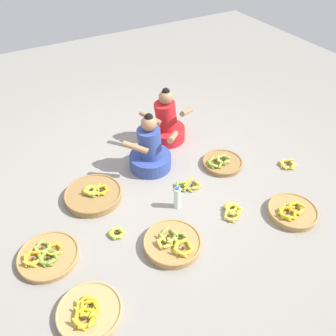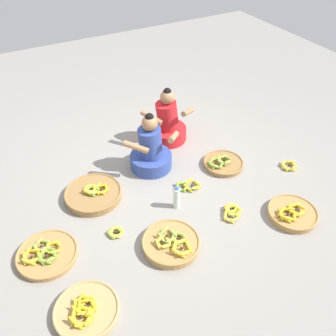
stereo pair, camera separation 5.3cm
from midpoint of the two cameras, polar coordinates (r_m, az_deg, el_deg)
ground_plane at (r=4.34m, az=-1.65°, el=-2.07°), size 10.00×10.00×0.00m
vendor_woman_front at (r=4.40m, az=-3.19°, el=2.69°), size 0.75×0.52×0.77m
vendor_woman_behind at (r=4.90m, az=-0.62°, el=7.05°), size 0.74×0.53×0.78m
banana_basket_back_right at (r=3.63m, az=0.30°, el=-11.85°), size 0.58×0.58×0.16m
banana_basket_mid_left at (r=4.59m, az=8.27°, el=0.87°), size 0.51×0.51×0.14m
banana_basket_near_bicycle at (r=4.13m, az=18.80°, el=-6.57°), size 0.54×0.54×0.15m
banana_basket_front_right at (r=3.74m, az=-18.95°, el=-13.08°), size 0.59×0.59×0.14m
banana_basket_back_left at (r=4.18m, az=-12.16°, el=-4.17°), size 0.65×0.65×0.16m
banana_basket_near_vendor at (r=3.32m, az=-12.91°, el=-21.42°), size 0.56×0.56×0.15m
loose_bananas_back_center at (r=4.01m, az=9.77°, el=-6.66°), size 0.28×0.29×0.08m
loose_bananas_mid_right at (r=4.24m, az=2.82°, el=-2.79°), size 0.31×0.24×0.10m
loose_bananas_front_left at (r=4.77m, az=18.24°, el=0.54°), size 0.23×0.23×0.09m
loose_bananas_front_center at (r=3.79m, az=-8.58°, el=-10.18°), size 0.19×0.19×0.08m
water_bottle at (r=3.94m, az=1.06°, el=-4.73°), size 0.08×0.08×0.29m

